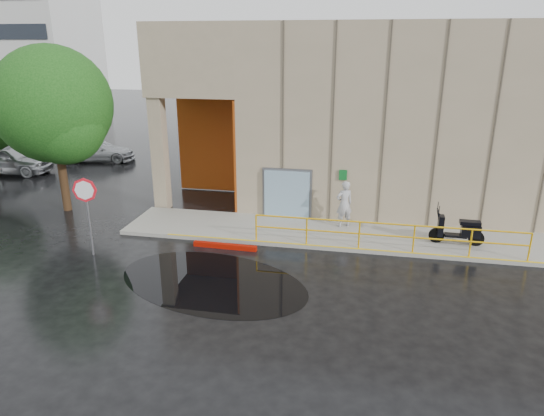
{
  "coord_description": "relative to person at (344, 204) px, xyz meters",
  "views": [
    {
      "loc": [
        3.33,
        -13.29,
        7.23
      ],
      "look_at": [
        0.13,
        3.0,
        1.52
      ],
      "focal_mm": 32.0,
      "sensor_mm": 36.0,
      "label": 1
    }
  ],
  "objects": [
    {
      "name": "distant_building",
      "position": [
        -30.63,
        22.72,
        6.41
      ],
      "size": [
        12.0,
        8.08,
        15.0
      ],
      "color": "silver",
      "rests_on": "ground"
    },
    {
      "name": "puddle",
      "position": [
        -3.83,
        -5.37,
        -1.09
      ],
      "size": [
        7.3,
        5.6,
        0.01
      ],
      "primitive_type": "cube",
      "rotation": [
        0.0,
        0.0,
        -0.28
      ],
      "color": "black",
      "rests_on": "ground"
    },
    {
      "name": "sidewalk",
      "position": [
        1.37,
        -0.76,
        -1.02
      ],
      "size": [
        20.0,
        3.0,
        0.15
      ],
      "primitive_type": "cube",
      "color": "gray",
      "rests_on": "ground"
    },
    {
      "name": "scooter",
      "position": [
        4.2,
        -1.05,
        -0.08
      ],
      "size": [
        1.96,
        0.69,
        1.5
      ],
      "rotation": [
        0.0,
        0.0,
        -0.04
      ],
      "color": "black",
      "rests_on": "sidewalk"
    },
    {
      "name": "car_a",
      "position": [
        -19.43,
        5.22,
        -0.27
      ],
      "size": [
        5.01,
        2.38,
        1.65
      ],
      "primitive_type": "imported",
      "rotation": [
        0.0,
        0.0,
        1.66
      ],
      "color": "silver",
      "rests_on": "ground"
    },
    {
      "name": "ground",
      "position": [
        -2.63,
        -5.26,
        -1.09
      ],
      "size": [
        120.0,
        120.0,
        0.0
      ],
      "primitive_type": "plane",
      "color": "black",
      "rests_on": "ground"
    },
    {
      "name": "guardrail",
      "position": [
        1.62,
        -2.11,
        -0.42
      ],
      "size": [
        9.56,
        0.06,
        1.03
      ],
      "color": "#E8AA0C",
      "rests_on": "sidewalk"
    },
    {
      "name": "building",
      "position": [
        2.47,
        5.73,
        3.11
      ],
      "size": [
        20.0,
        10.17,
        8.0
      ],
      "color": "gray",
      "rests_on": "ground"
    },
    {
      "name": "person",
      "position": [
        0.0,
        0.0,
        0.0
      ],
      "size": [
        0.82,
        0.73,
        1.89
      ],
      "primitive_type": "imported",
      "rotation": [
        0.0,
        0.0,
        3.64
      ],
      "color": "#A6A7AB",
      "rests_on": "sidewalk"
    },
    {
      "name": "car_c",
      "position": [
        -16.02,
        9.02,
        -0.43
      ],
      "size": [
        4.88,
        2.8,
        1.33
      ],
      "primitive_type": "imported",
      "rotation": [
        0.0,
        0.0,
        1.78
      ],
      "color": "#B3B6BA",
      "rests_on": "ground"
    },
    {
      "name": "stop_sign",
      "position": [
        -8.65,
        -4.21,
        0.96
      ],
      "size": [
        0.85,
        0.18,
        2.85
      ],
      "rotation": [
        0.0,
        0.0,
        -0.22
      ],
      "color": "slate",
      "rests_on": "ground"
    },
    {
      "name": "red_curb",
      "position": [
        -4.17,
        -2.76,
        -1.0
      ],
      "size": [
        2.4,
        0.25,
        0.18
      ],
      "primitive_type": "cube",
      "rotation": [
        0.0,
        0.0,
        -0.03
      ],
      "color": "#970E01",
      "rests_on": "ground"
    },
    {
      "name": "tree_near",
      "position": [
        -12.25,
        -0.02,
        3.43
      ],
      "size": [
        4.94,
        4.94,
        7.19
      ],
      "rotation": [
        0.0,
        0.0,
        0.19
      ],
      "color": "#311F10",
      "rests_on": "ground"
    }
  ]
}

